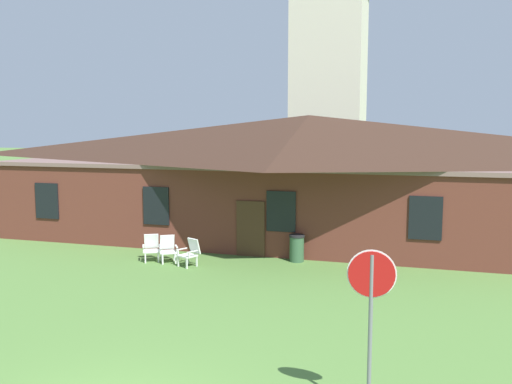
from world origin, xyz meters
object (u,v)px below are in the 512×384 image
(trash_bin, at_px, (297,248))
(lawn_chair_by_porch, at_px, (152,247))
(stop_sign, at_px, (371,299))
(lawn_chair_near_door, at_px, (168,248))
(lawn_chair_left_end, at_px, (190,252))

(trash_bin, bearing_deg, lawn_chair_by_porch, -164.66)
(stop_sign, relative_size, lawn_chair_by_porch, 2.98)
(stop_sign, xyz_separation_m, trash_bin, (-3.45, 10.07, -1.54))
(lawn_chair_by_porch, xyz_separation_m, lawn_chair_near_door, (0.65, 0.01, 0.00))
(lawn_chair_left_end, bearing_deg, lawn_chair_by_porch, 169.77)
(lawn_chair_near_door, xyz_separation_m, trash_bin, (4.44, 1.38, -0.00))
(stop_sign, bearing_deg, lawn_chair_near_door, 132.22)
(stop_sign, distance_m, trash_bin, 10.75)
(lawn_chair_by_porch, height_order, lawn_chair_left_end, same)
(stop_sign, xyz_separation_m, lawn_chair_near_door, (-7.88, 8.69, -1.54))
(lawn_chair_left_end, height_order, trash_bin, trash_bin)
(stop_sign, relative_size, lawn_chair_near_door, 2.98)
(stop_sign, xyz_separation_m, lawn_chair_by_porch, (-8.53, 8.68, -1.54))
(lawn_chair_left_end, bearing_deg, lawn_chair_near_door, 162.77)
(stop_sign, bearing_deg, lawn_chair_left_end, 129.40)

